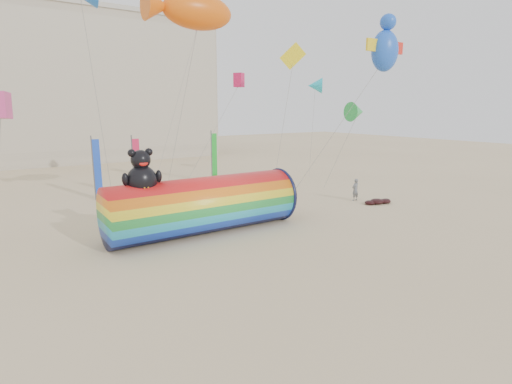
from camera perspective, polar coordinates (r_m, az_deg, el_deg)
ground at (r=22.90m, az=1.05°, el=-6.67°), size 160.00×160.00×0.00m
windsock_assembly at (r=23.82m, az=-7.48°, el=-1.65°), size 11.48×3.49×5.29m
kite_handler at (r=33.02m, az=14.00°, el=0.32°), size 0.67×0.46×1.78m
fabric_bundle at (r=32.60m, az=17.06°, el=-1.29°), size 2.62×1.35×0.41m
festival_banners at (r=35.94m, az=-14.46°, el=4.03°), size 12.10×2.98×5.20m
flying_kites at (r=26.00m, az=-1.50°, el=21.19°), size 26.69×14.76×7.97m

